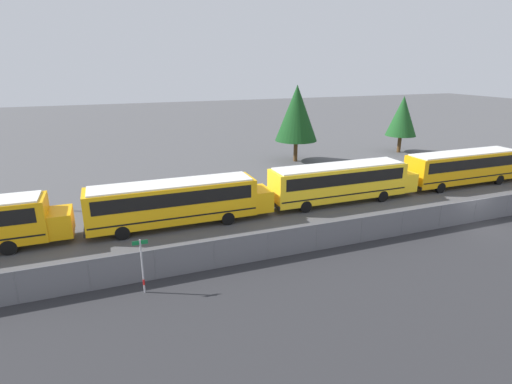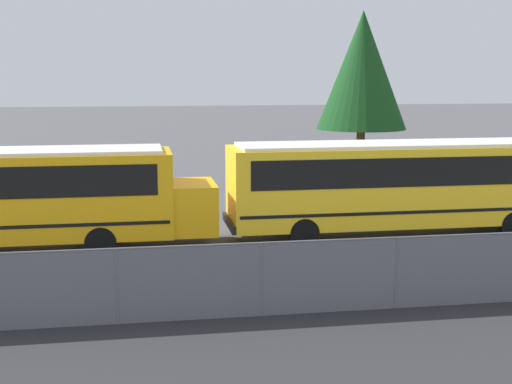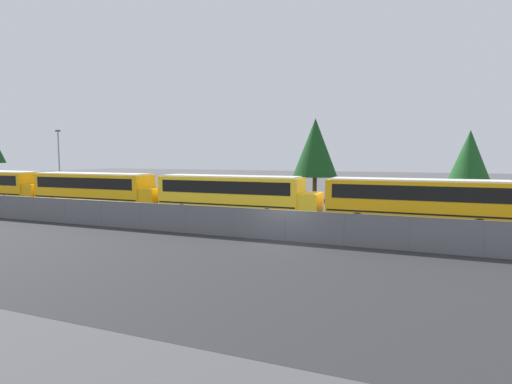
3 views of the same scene
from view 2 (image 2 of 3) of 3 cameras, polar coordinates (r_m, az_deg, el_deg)
school_bus_3 at (r=23.45m, az=12.04°, el=0.90°), size 12.41×2.50×3.03m
tree_0 at (r=37.24m, az=8.50°, el=9.59°), size 4.61×4.61×8.34m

